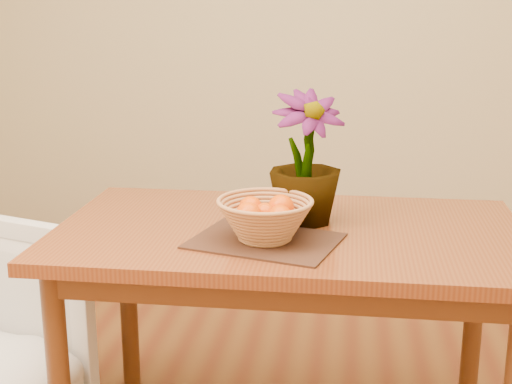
# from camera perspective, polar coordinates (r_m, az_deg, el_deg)

# --- Properties ---
(wall_back) EXTENTS (4.00, 0.02, 2.70)m
(wall_back) POSITION_cam_1_polar(r_m,az_deg,el_deg) (3.99, 5.31, 14.05)
(wall_back) COLOR beige
(wall_back) RESTS_ON floor
(table) EXTENTS (1.40, 0.80, 0.75)m
(table) POSITION_cam_1_polar(r_m,az_deg,el_deg) (2.18, 2.63, -5.08)
(table) COLOR brown
(table) RESTS_ON floor
(placemat) EXTENTS (0.46, 0.39, 0.01)m
(placemat) POSITION_cam_1_polar(r_m,az_deg,el_deg) (2.02, 0.72, -3.92)
(placemat) COLOR #3A1F15
(placemat) RESTS_ON table
(wicker_basket) EXTENTS (0.27, 0.27, 0.11)m
(wicker_basket) POSITION_cam_1_polar(r_m,az_deg,el_deg) (2.00, 0.73, -2.35)
(wicker_basket) COLOR #B5774B
(wicker_basket) RESTS_ON placemat
(orange_pile) EXTENTS (0.16, 0.17, 0.07)m
(orange_pile) POSITION_cam_1_polar(r_m,az_deg,el_deg) (2.00, 0.73, -1.62)
(orange_pile) COLOR #FF6704
(orange_pile) RESTS_ON wicker_basket
(potted_plant) EXTENTS (0.30, 0.30, 0.40)m
(potted_plant) POSITION_cam_1_polar(r_m,az_deg,el_deg) (2.16, 4.00, 2.73)
(potted_plant) COLOR #164313
(potted_plant) RESTS_ON table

